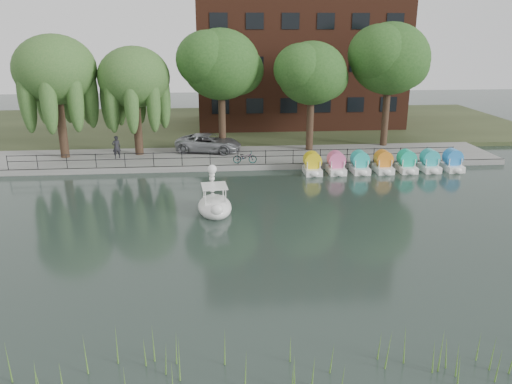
{
  "coord_description": "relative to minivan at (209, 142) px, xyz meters",
  "views": [
    {
      "loc": [
        -1.7,
        -21.53,
        9.7
      ],
      "look_at": [
        0.5,
        4.0,
        1.3
      ],
      "focal_mm": 35.0,
      "sensor_mm": 36.0,
      "label": 1
    }
  ],
  "objects": [
    {
      "name": "broadleaf_center",
      "position": [
        1.11,
        0.69,
        5.84
      ],
      "size": [
        6.0,
        6.0,
        9.25
      ],
      "color": "#473323",
      "rests_on": "promenade"
    },
    {
      "name": "ground_plane",
      "position": [
        2.11,
        -17.31,
        -1.22
      ],
      "size": [
        120.0,
        120.0,
        0.0
      ],
      "primitive_type": "plane",
      "color": "#33403B"
    },
    {
      "name": "bicycle",
      "position": [
        2.63,
        -3.8,
        -0.32
      ],
      "size": [
        0.66,
        1.74,
        1.0
      ],
      "primitive_type": "imported",
      "rotation": [
        0.0,
        0.0,
        1.53
      ],
      "color": "gray",
      "rests_on": "promenade"
    },
    {
      "name": "broadleaf_right",
      "position": [
        8.11,
        0.19,
        5.17
      ],
      "size": [
        5.4,
        5.4,
        8.32
      ],
      "color": "#473323",
      "rests_on": "promenade"
    },
    {
      "name": "pedestrian",
      "position": [
        -6.88,
        -1.51,
        0.17
      ],
      "size": [
        0.84,
        0.72,
        1.98
      ],
      "primitive_type": "imported",
      "rotation": [
        0.0,
        0.0,
        3.54
      ],
      "color": "black",
      "rests_on": "promenade"
    },
    {
      "name": "willow_mid",
      "position": [
        -5.39,
        -0.31,
        5.03
      ],
      "size": [
        5.32,
        5.32,
        8.15
      ],
      "color": "#473323",
      "rests_on": "promenade"
    },
    {
      "name": "broadleaf_far",
      "position": [
        14.61,
        1.19,
        6.18
      ],
      "size": [
        6.3,
        6.3,
        9.71
      ],
      "color": "#473323",
      "rests_on": "promenade"
    },
    {
      "name": "apartment_building",
      "position": [
        9.11,
        12.66,
        8.14
      ],
      "size": [
        20.0,
        10.07,
        18.0
      ],
      "color": "#4C1E16",
      "rests_on": "land_strip"
    },
    {
      "name": "reed_bank",
      "position": [
        4.11,
        -26.81,
        -0.62
      ],
      "size": [
        24.0,
        2.4,
        1.2
      ],
      "color": "#669938",
      "rests_on": "ground_plane"
    },
    {
      "name": "minivan",
      "position": [
        0.0,
        0.0,
        0.0
      ],
      "size": [
        3.93,
        6.35,
        1.64
      ],
      "primitive_type": "imported",
      "rotation": [
        0.0,
        0.0,
        1.35
      ],
      "color": "gray",
      "rests_on": "promenade"
    },
    {
      "name": "willow_left",
      "position": [
        -10.89,
        -0.81,
        5.65
      ],
      "size": [
        5.88,
        5.88,
        9.01
      ],
      "color": "#473323",
      "rests_on": "promenade"
    },
    {
      "name": "kerb",
      "position": [
        2.11,
        -4.26,
        -1.02
      ],
      "size": [
        40.0,
        0.25,
        0.4
      ],
      "primitive_type": "cube",
      "color": "gray",
      "rests_on": "ground_plane"
    },
    {
      "name": "railing",
      "position": [
        2.11,
        -4.06,
        -0.08
      ],
      "size": [
        32.0,
        0.05,
        1.0
      ],
      "color": "black",
      "rests_on": "promenade"
    },
    {
      "name": "swan_boat",
      "position": [
        0.36,
        -12.74,
        -0.68
      ],
      "size": [
        2.1,
        3.1,
        2.48
      ],
      "rotation": [
        0.0,
        0.0,
        0.09
      ],
      "color": "white",
      "rests_on": "ground_plane"
    },
    {
      "name": "promenade",
      "position": [
        2.11,
        -1.31,
        -1.02
      ],
      "size": [
        40.0,
        6.0,
        0.4
      ],
      "primitive_type": "cube",
      "color": "gray",
      "rests_on": "ground_plane"
    },
    {
      "name": "pedal_boat_row",
      "position": [
        12.36,
        -5.53,
        -0.61
      ],
      "size": [
        11.35,
        1.7,
        1.4
      ],
      "color": "white",
      "rests_on": "ground_plane"
    },
    {
      "name": "land_strip",
      "position": [
        2.11,
        12.69,
        -1.04
      ],
      "size": [
        60.0,
        22.0,
        0.36
      ],
      "primitive_type": "cube",
      "color": "#47512D",
      "rests_on": "ground_plane"
    }
  ]
}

